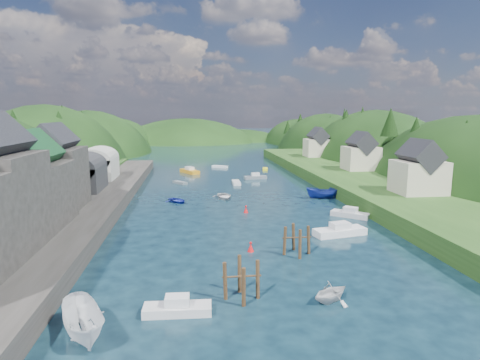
{
  "coord_description": "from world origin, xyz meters",
  "views": [
    {
      "loc": [
        -7.75,
        -35.1,
        14.67
      ],
      "look_at": [
        0.0,
        28.0,
        4.0
      ],
      "focal_mm": 30.0,
      "sensor_mm": 36.0,
      "label": 1
    }
  ],
  "objects": [
    {
      "name": "piling_cluster_far",
      "position": [
        3.04,
        4.1,
        1.25
      ],
      "size": [
        3.08,
        2.89,
        3.64
      ],
      "color": "#382314",
      "rests_on": "ground"
    },
    {
      "name": "boat_sheds",
      "position": [
        -26.0,
        39.0,
        5.27
      ],
      "size": [
        7.0,
        21.0,
        7.5
      ],
      "color": "#2D2D30",
      "rests_on": "quay_left"
    },
    {
      "name": "moored_boats",
      "position": [
        -0.81,
        19.93,
        0.66
      ],
      "size": [
        34.73,
        87.01,
        2.44
      ],
      "color": "silver",
      "rests_on": "ground"
    },
    {
      "name": "terrace_right",
      "position": [
        25.0,
        40.0,
        1.2
      ],
      "size": [
        16.0,
        120.0,
        2.4
      ],
      "primitive_type": "cube",
      "color": "#234719",
      "rests_on": "ground"
    },
    {
      "name": "piling_cluster_near",
      "position": [
        -3.97,
        -5.35,
        1.31
      ],
      "size": [
        3.12,
        2.92,
        3.76
      ],
      "color": "#382314",
      "rests_on": "ground"
    },
    {
      "name": "hill_trees",
      "position": [
        0.97,
        65.76,
        11.0
      ],
      "size": [
        89.84,
        148.27,
        11.5
      ],
      "color": "black",
      "rests_on": "ground"
    },
    {
      "name": "far_hills",
      "position": [
        1.22,
        174.01,
        -10.8
      ],
      "size": [
        103.0,
        68.0,
        44.0
      ],
      "color": "black",
      "rests_on": "ground"
    },
    {
      "name": "hillside_left",
      "position": [
        -45.0,
        75.0,
        -8.03
      ],
      "size": [
        44.0,
        245.56,
        52.0
      ],
      "color": "black",
      "rests_on": "ground"
    },
    {
      "name": "ground",
      "position": [
        0.0,
        50.0,
        0.0
      ],
      "size": [
        600.0,
        600.0,
        0.0
      ],
      "primitive_type": "plane",
      "color": "black",
      "rests_on": "ground"
    },
    {
      "name": "quay_left",
      "position": [
        -24.0,
        20.0,
        1.0
      ],
      "size": [
        12.0,
        110.0,
        2.0
      ],
      "primitive_type": "cube",
      "color": "#2D2B28",
      "rests_on": "ground"
    },
    {
      "name": "terrace_left_grass",
      "position": [
        -31.0,
        20.0,
        1.25
      ],
      "size": [
        12.0,
        110.0,
        2.5
      ],
      "primitive_type": "cube",
      "color": "#234719",
      "rests_on": "ground"
    },
    {
      "name": "channel_buoy_near",
      "position": [
        -1.61,
        5.51,
        0.48
      ],
      "size": [
        0.7,
        0.7,
        1.1
      ],
      "color": "red",
      "rests_on": "ground"
    },
    {
      "name": "hillside_right",
      "position": [
        45.0,
        75.0,
        -7.41
      ],
      "size": [
        36.0,
        245.56,
        48.0
      ],
      "color": "black",
      "rests_on": "ground"
    },
    {
      "name": "channel_buoy_far",
      "position": [
        0.19,
        22.33,
        0.48
      ],
      "size": [
        0.7,
        0.7,
        1.1
      ],
      "color": "red",
      "rests_on": "ground"
    },
    {
      "name": "quayside_buildings",
      "position": [
        -26.0,
        6.39,
        7.09
      ],
      "size": [
        8.0,
        35.84,
        12.9
      ],
      "color": "#2D2B28",
      "rests_on": "quay_left"
    },
    {
      "name": "right_bank_cottages",
      "position": [
        28.0,
        48.33,
        5.84
      ],
      "size": [
        9.0,
        59.24,
        8.41
      ],
      "color": "beige",
      "rests_on": "terrace_right"
    }
  ]
}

